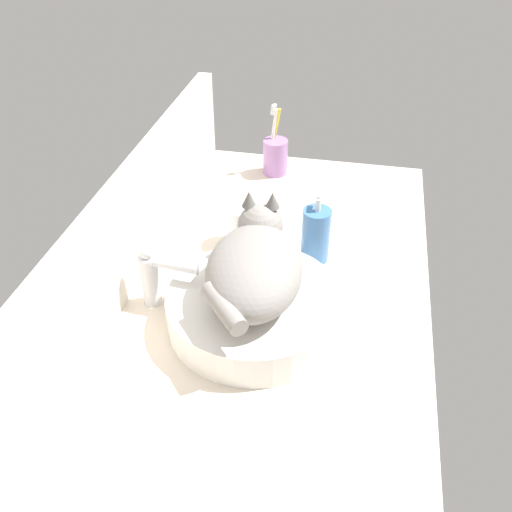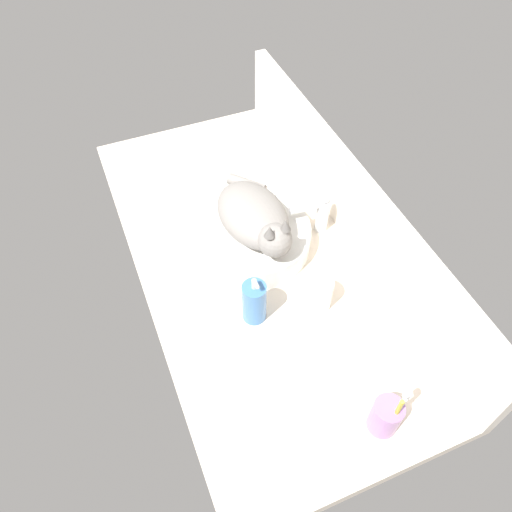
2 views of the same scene
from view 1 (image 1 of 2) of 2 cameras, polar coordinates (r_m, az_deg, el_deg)
The scene contains 8 objects.
ground_plane at distance 111.78cm, azimuth 1.09°, elevation -6.21°, with size 129.55×62.01×4.00cm, color beige.
backsplash_panel at distance 111.08cm, azimuth -13.81°, elevation 1.04°, with size 129.55×3.60×22.52cm, color silver.
sink_basin at distance 105.58cm, azimuth -0.18°, elevation -5.31°, with size 32.19×32.19×6.86cm, color silver.
cat at distance 100.74cm, azimuth -0.16°, elevation -0.90°, with size 32.40×19.54×14.00cm.
faucet at distance 108.99cm, azimuth -10.08°, elevation -1.76°, with size 3.76×11.86×13.60cm.
soap_dispenser at distance 120.23cm, azimuth 5.99°, elevation 2.11°, with size 6.03×6.03×15.51cm.
toothbrush_cup at distance 153.79cm, azimuth 1.93°, elevation 10.03°, with size 6.54×6.54×18.69cm.
water_glass at distance 125.80cm, azimuth -1.34°, elevation 2.85°, with size 6.93×6.93×9.36cm.
Camera 1 is at (-80.60, -14.27, 74.13)cm, focal length 40.00 mm.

